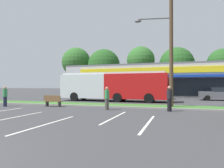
{
  "coord_description": "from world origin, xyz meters",
  "views": [
    {
      "loc": [
        5.95,
        -3.0,
        1.77
      ],
      "look_at": [
        -0.83,
        18.1,
        1.95
      ],
      "focal_mm": 32.75,
      "sensor_mm": 36.0,
      "label": 1
    }
  ],
  "objects": [
    {
      "name": "car_1",
      "position": [
        10.73,
        24.23,
        0.8
      ],
      "size": [
        4.44,
        1.95,
        1.57
      ],
      "rotation": [
        0.0,
        0.0,
        3.14
      ],
      "color": "#515459",
      "rests_on": "ground_plane"
    },
    {
      "name": "pedestrian_near_bench",
      "position": [
        1.02,
        11.11,
        0.84
      ],
      "size": [
        0.34,
        0.34,
        1.68
      ],
      "rotation": [
        0.0,
        0.0,
        4.78
      ],
      "color": "#47423D",
      "rests_on": "ground_plane"
    },
    {
      "name": "parking_stripe_4",
      "position": [
        4.63,
        6.62,
        0.0
      ],
      "size": [
        0.12,
        4.8,
        0.01
      ],
      "primitive_type": "cube",
      "color": "silver",
      "rests_on": "ground_plane"
    },
    {
      "name": "city_bus",
      "position": [
        -1.06,
        19.11,
        1.77
      ],
      "size": [
        12.25,
        2.81,
        3.25
      ],
      "rotation": [
        0.0,
        0.0,
        3.13
      ],
      "color": "#B71414",
      "rests_on": "ground_plane"
    },
    {
      "name": "pedestrian_by_pole",
      "position": [
        5.42,
        11.58,
        0.88
      ],
      "size": [
        0.35,
        0.35,
        1.75
      ],
      "rotation": [
        0.0,
        0.0,
        4.43
      ],
      "color": "black",
      "rests_on": "ground_plane"
    },
    {
      "name": "pedestrian_mid",
      "position": [
        -7.99,
        10.71,
        0.86
      ],
      "size": [
        0.35,
        0.35,
        1.71
      ],
      "rotation": [
        0.0,
        0.0,
        3.7
      ],
      "color": "#1E2338",
      "rests_on": "ground_plane"
    },
    {
      "name": "tree_left",
      "position": [
        -11.38,
        44.4,
        6.81
      ],
      "size": [
        7.93,
        7.93,
        10.78
      ],
      "color": "#473323",
      "rests_on": "ground_plane"
    },
    {
      "name": "utility_pole",
      "position": [
        5.35,
        13.7,
        5.29
      ],
      "size": [
        3.12,
        2.39,
        9.89
      ],
      "color": "#4C3826",
      "rests_on": "ground_plane"
    },
    {
      "name": "parking_stripe_1",
      "position": [
        -2.71,
        6.17,
        0.0
      ],
      "size": [
        0.12,
        4.8,
        0.01
      ],
      "primitive_type": "cube",
      "color": "silver",
      "rests_on": "ground_plane"
    },
    {
      "name": "parking_stripe_3",
      "position": [
        2.6,
        7.93,
        0.0
      ],
      "size": [
        0.12,
        4.8,
        0.01
      ],
      "primitive_type": "cube",
      "color": "silver",
      "rests_on": "ground_plane"
    },
    {
      "name": "parking_stripe_2",
      "position": [
        0.23,
        5.04,
        0.0
      ],
      "size": [
        0.12,
        4.8,
        0.01
      ],
      "primitive_type": "cube",
      "color": "silver",
      "rests_on": "ground_plane"
    },
    {
      "name": "tree_mid_right",
      "position": [
        15.02,
        44.9,
        6.41
      ],
      "size": [
        6.3,
        6.3,
        9.58
      ],
      "color": "#473323",
      "rests_on": "ground_plane"
    },
    {
      "name": "curb_lip",
      "position": [
        0.0,
        12.78,
        0.06
      ],
      "size": [
        56.0,
        0.24,
        0.12
      ],
      "primitive_type": "cube",
      "color": "gray",
      "rests_on": "ground_plane"
    },
    {
      "name": "car_2",
      "position": [
        3.07,
        25.03,
        0.73
      ],
      "size": [
        4.29,
        1.99,
        1.4
      ],
      "color": "slate",
      "rests_on": "ground_plane"
    },
    {
      "name": "tree_mid_left",
      "position": [
        -2.33,
        45.11,
        7.77
      ],
      "size": [
        6.57,
        6.57,
        11.08
      ],
      "color": "#473323",
      "rests_on": "ground_plane"
    },
    {
      "name": "tree_mid",
      "position": [
        5.8,
        45.08,
        6.52
      ],
      "size": [
        7.75,
        7.75,
        10.4
      ],
      "color": "#473323",
      "rests_on": "ground_plane"
    },
    {
      "name": "storefront_building",
      "position": [
        1.39,
        35.24,
        2.73
      ],
      "size": [
        29.98,
        11.83,
        5.45
      ],
      "color": "#BCB7AD",
      "rests_on": "ground_plane"
    },
    {
      "name": "tree_far_left",
      "position": [
        -19.67,
        45.68,
        8.08
      ],
      "size": [
        7.57,
        7.57,
        11.87
      ],
      "color": "#473323",
      "rests_on": "ground_plane"
    },
    {
      "name": "bus_stop_bench",
      "position": [
        -4.08,
        11.87,
        0.5
      ],
      "size": [
        1.6,
        0.45,
        0.95
      ],
      "rotation": [
        0.0,
        0.0,
        3.14
      ],
      "color": "brown",
      "rests_on": "ground_plane"
    },
    {
      "name": "grass_median",
      "position": [
        0.0,
        14.0,
        0.06
      ],
      "size": [
        56.0,
        2.2,
        0.12
      ],
      "primitive_type": "cube",
      "color": "#386B28",
      "rests_on": "ground_plane"
    }
  ]
}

